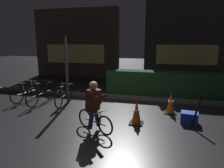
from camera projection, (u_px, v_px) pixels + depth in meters
The scene contains 14 objects.
ground_plane at pixel (100, 119), 5.92m from camera, with size 40.00×40.00×0.00m, color black.
sidewalk_curb at pixel (117, 97), 7.99m from camera, with size 12.00×0.24×0.12m, color #56544F.
hedge_row at pixel (166, 84), 8.32m from camera, with size 4.80×0.70×0.97m, color #214723.
storefront_left at pixel (76, 43), 12.51m from camera, with size 5.18×0.54×4.01m.
storefront_right at pixel (187, 34), 11.54m from camera, with size 4.63×0.54×5.04m.
street_post at pixel (67, 71), 7.20m from camera, with size 0.10×0.10×2.32m, color #2D2D33.
parked_bike_leftmost at pixel (27, 92), 7.67m from camera, with size 0.46×1.52×0.71m.
parked_bike_left_mid at pixel (42, 93), 7.34m from camera, with size 0.46×1.69×0.78m.
parked_bike_center_left at pixel (64, 95), 7.21m from camera, with size 0.46×1.50×0.69m.
traffic_cone_near at pixel (136, 113), 5.51m from camera, with size 0.36×0.36×0.65m.
traffic_cone_far at pixel (171, 103), 6.33m from camera, with size 0.36×0.36×0.65m.
blue_crate at pixel (189, 118), 5.59m from camera, with size 0.44×0.32×0.30m, color #193DB7.
cyclist at pixel (94, 106), 5.03m from camera, with size 1.08×0.67×1.25m.
closed_umbrella at pixel (196, 112), 5.26m from camera, with size 0.05×0.05×0.85m, color black.
Camera 1 is at (1.71, -5.33, 2.19)m, focal length 33.33 mm.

